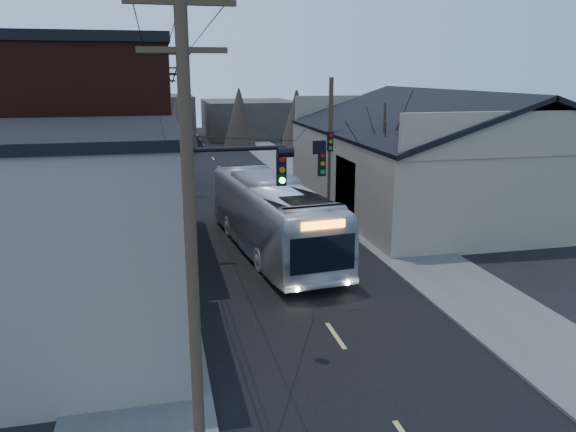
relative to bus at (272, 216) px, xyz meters
The scene contains 13 objects.
road_surface 12.47m from the bus, 88.84° to the left, with size 9.00×110.00×0.02m, color black.
sidewalk_left 13.94m from the bus, 116.88° to the left, with size 4.00×110.00×0.12m, color #474744.
sidewalk_right 14.17m from the bus, 61.31° to the left, with size 4.00×110.00×0.12m, color #474744.
building_clapboard 12.43m from the bus, 135.27° to the right, with size 8.00×8.00×7.00m, color slate.
building_brick 10.51m from the bus, 166.56° to the left, with size 10.00×12.00×10.00m, color black.
building_left_far 20.60m from the bus, 116.78° to the left, with size 9.00×14.00×7.00m, color #2E2925.
warehouse 15.16m from the bus, 28.95° to the left, with size 16.16×20.60×7.73m.
building_far_left 47.69m from the bus, 96.93° to the left, with size 10.00×12.00×6.00m, color #2E2925.
building_far_right 52.83m from the bus, 82.11° to the left, with size 12.00×14.00×5.00m, color #2E2925.
bare_tree 7.35m from the bus, 19.05° to the left, with size 0.40×0.40×7.20m, color black.
utility_lines 7.72m from the bus, 113.87° to the left, with size 11.24×45.28×10.50m.
bus is the anchor object (origin of this frame).
parked_car 14.90m from the bus, 105.82° to the left, with size 1.64×4.71×1.55m, color #A0A3A8.
Camera 1 is at (-5.58, -8.79, 8.76)m, focal length 35.00 mm.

